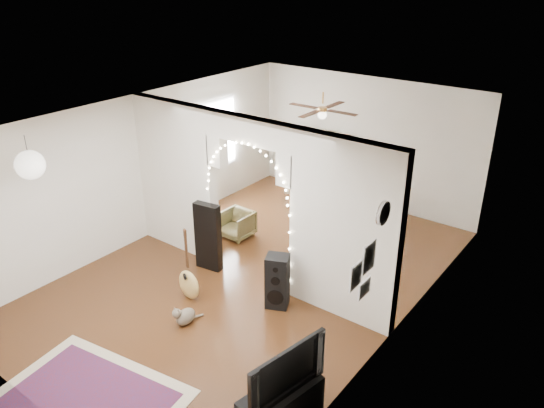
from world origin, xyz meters
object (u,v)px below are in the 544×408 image
Objects in this scene: dining_chair_left at (237,224)px; media_console at (281,407)px; floor_speaker at (277,281)px; acoustic_guitar at (188,274)px; bookcase at (318,164)px; dining_table at (321,181)px; dining_chair_right at (332,220)px.

media_console is at bearing -42.48° from dining_chair_left.
acoustic_guitar is at bearing -175.65° from floor_speaker.
acoustic_guitar is 2.12m from dining_chair_left.
bookcase is (-3.18, 5.73, 0.47)m from media_console.
bookcase is 0.90m from dining_table.
acoustic_guitar reaches higher than media_console.
acoustic_guitar is at bearing -84.61° from dining_table.
bookcase is 1.95m from dining_chair_right.
dining_chair_left is 0.92× the size of dining_chair_right.
media_console is 6.57m from bookcase.
acoustic_guitar is 0.70× the size of bookcase.
media_console is at bearing -82.41° from bookcase.
dining_chair_right is (0.65, 3.17, -0.17)m from acoustic_guitar.
dining_table is 2.23× the size of dining_chair_left.
floor_speaker is 3.46m from dining_table.
media_console is 0.69× the size of bookcase.
dining_table reaches higher than media_console.
media_console is at bearing -0.66° from acoustic_guitar.
floor_speaker is 4.34m from bookcase.
dining_chair_left is (-0.73, 1.98, -0.19)m from acoustic_guitar.
bookcase is (-0.61, 4.60, 0.28)m from acoustic_guitar.
acoustic_guitar is 1.81× the size of dining_chair_left.
acoustic_guitar is at bearing -103.89° from bookcase.
bookcase is at bearing 89.87° from floor_speaker.
media_console is 4.54m from dining_chair_left.
dining_chair_left is at bearing 120.82° from floor_speaker.
dining_chair_right is at bearing 124.65° from media_console.
acoustic_guitar is 1.19× the size of floor_speaker.
floor_speaker is 1.52× the size of dining_chair_left.
dining_table is (-0.08, 3.87, 0.24)m from acoustic_guitar.
floor_speaker is (1.19, 0.67, -0.02)m from acoustic_guitar.
dining_table is at bearing 71.90° from dining_chair_left.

